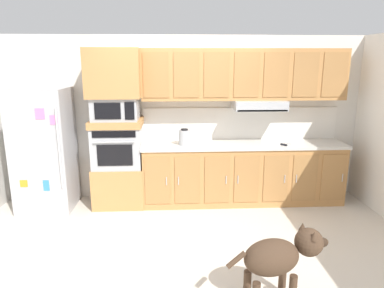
% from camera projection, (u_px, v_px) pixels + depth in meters
% --- Properties ---
extents(ground_plane, '(9.60, 9.60, 0.00)m').
position_uv_depth(ground_plane, '(186.00, 224.00, 4.65)').
color(ground_plane, beige).
extents(back_kitchen_wall, '(6.20, 0.12, 2.50)m').
position_uv_depth(back_kitchen_wall, '(184.00, 118.00, 5.43)').
color(back_kitchen_wall, silver).
rests_on(back_kitchen_wall, ground).
extents(refrigerator, '(0.76, 0.73, 1.76)m').
position_uv_depth(refrigerator, '(44.00, 150.00, 5.00)').
color(refrigerator, '#ADADB2').
rests_on(refrigerator, ground).
extents(oven_base_cabinet, '(0.74, 0.62, 0.60)m').
position_uv_depth(oven_base_cabinet, '(120.00, 185.00, 5.25)').
color(oven_base_cabinet, '#B77F47').
rests_on(oven_base_cabinet, ground).
extents(built_in_oven, '(0.70, 0.62, 0.60)m').
position_uv_depth(built_in_oven, '(118.00, 146.00, 5.11)').
color(built_in_oven, '#A8AAAF').
rests_on(built_in_oven, oven_base_cabinet).
extents(appliance_mid_shelf, '(0.74, 0.62, 0.10)m').
position_uv_depth(appliance_mid_shelf, '(117.00, 123.00, 5.03)').
color(appliance_mid_shelf, '#B77F47').
rests_on(appliance_mid_shelf, built_in_oven).
extents(microwave, '(0.64, 0.54, 0.32)m').
position_uv_depth(microwave, '(116.00, 108.00, 4.98)').
color(microwave, '#A8AAAF').
rests_on(microwave, appliance_mid_shelf).
extents(appliance_upper_cabinet, '(0.74, 0.62, 0.68)m').
position_uv_depth(appliance_upper_cabinet, '(114.00, 73.00, 4.87)').
color(appliance_upper_cabinet, '#B77F47').
rests_on(appliance_upper_cabinet, microwave).
extents(lower_cabinet_run, '(3.00, 0.63, 0.88)m').
position_uv_depth(lower_cabinet_run, '(242.00, 174.00, 5.31)').
color(lower_cabinet_run, '#B77F47').
rests_on(lower_cabinet_run, ground).
extents(countertop_slab, '(3.04, 0.64, 0.04)m').
position_uv_depth(countertop_slab, '(243.00, 145.00, 5.21)').
color(countertop_slab, beige).
rests_on(countertop_slab, lower_cabinet_run).
extents(backsplash_panel, '(3.04, 0.02, 0.50)m').
position_uv_depth(backsplash_panel, '(240.00, 124.00, 5.43)').
color(backsplash_panel, silver).
rests_on(backsplash_panel, countertop_slab).
extents(upper_cabinet_with_hood, '(3.00, 0.48, 0.88)m').
position_uv_depth(upper_cabinet_with_hood, '(245.00, 76.00, 5.09)').
color(upper_cabinet_with_hood, '#B77F47').
rests_on(upper_cabinet_with_hood, backsplash_panel).
extents(screwdriver, '(0.17, 0.17, 0.03)m').
position_uv_depth(screwdriver, '(284.00, 144.00, 5.07)').
color(screwdriver, black).
rests_on(screwdriver, countertop_slab).
extents(electric_kettle, '(0.17, 0.17, 0.24)m').
position_uv_depth(electric_kettle, '(185.00, 137.00, 5.08)').
color(electric_kettle, '#A8AAAF').
rests_on(electric_kettle, countertop_slab).
extents(dog, '(0.98, 0.43, 0.70)m').
position_uv_depth(dog, '(281.00, 256.00, 3.05)').
color(dog, '#473323').
rests_on(dog, ground).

